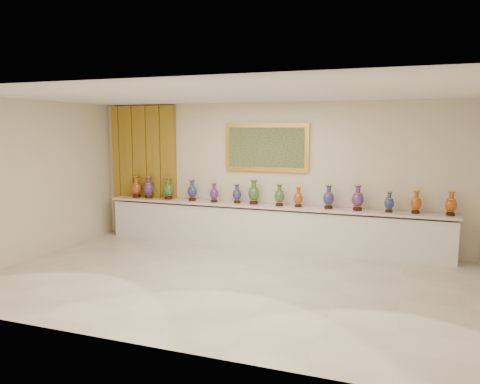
% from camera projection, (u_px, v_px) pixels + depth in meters
% --- Properties ---
extents(ground, '(8.00, 8.00, 0.00)m').
position_uv_depth(ground, '(228.00, 280.00, 7.66)').
color(ground, beige).
rests_on(ground, ground).
extents(room, '(8.00, 8.00, 8.00)m').
position_uv_depth(room, '(162.00, 167.00, 10.59)').
color(room, beige).
rests_on(room, ground).
extents(counter, '(7.28, 0.48, 0.90)m').
position_uv_depth(counter, '(268.00, 227.00, 9.71)').
color(counter, white).
rests_on(counter, ground).
extents(vase_0, '(0.28, 0.28, 0.50)m').
position_uv_depth(vase_0, '(136.00, 188.00, 10.66)').
color(vase_0, black).
rests_on(vase_0, counter).
extents(vase_1, '(0.29, 0.29, 0.49)m').
position_uv_depth(vase_1, '(149.00, 188.00, 10.57)').
color(vase_1, black).
rests_on(vase_1, counter).
extents(vase_2, '(0.26, 0.26, 0.49)m').
position_uv_depth(vase_2, '(168.00, 189.00, 10.39)').
color(vase_2, black).
rests_on(vase_2, counter).
extents(vase_3, '(0.22, 0.22, 0.46)m').
position_uv_depth(vase_3, '(192.00, 191.00, 10.20)').
color(vase_3, black).
rests_on(vase_3, counter).
extents(vase_4, '(0.25, 0.25, 0.41)m').
position_uv_depth(vase_4, '(214.00, 193.00, 10.00)').
color(vase_4, black).
rests_on(vase_4, counter).
extents(vase_5, '(0.21, 0.21, 0.41)m').
position_uv_depth(vase_5, '(237.00, 194.00, 9.87)').
color(vase_5, black).
rests_on(vase_5, counter).
extents(vase_6, '(0.28, 0.28, 0.51)m').
position_uv_depth(vase_6, '(254.00, 193.00, 9.73)').
color(vase_6, black).
rests_on(vase_6, counter).
extents(vase_7, '(0.23, 0.23, 0.45)m').
position_uv_depth(vase_7, '(280.00, 196.00, 9.49)').
color(vase_7, black).
rests_on(vase_7, counter).
extents(vase_8, '(0.20, 0.20, 0.40)m').
position_uv_depth(vase_8, '(298.00, 198.00, 9.38)').
color(vase_8, black).
rests_on(vase_8, counter).
extents(vase_9, '(0.27, 0.27, 0.47)m').
position_uv_depth(vase_9, '(329.00, 198.00, 9.18)').
color(vase_9, black).
rests_on(vase_9, counter).
extents(vase_10, '(0.28, 0.28, 0.50)m').
position_uv_depth(vase_10, '(358.00, 199.00, 8.97)').
color(vase_10, black).
rests_on(vase_10, counter).
extents(vase_11, '(0.24, 0.24, 0.39)m').
position_uv_depth(vase_11, '(389.00, 203.00, 8.79)').
color(vase_11, black).
rests_on(vase_11, counter).
extents(vase_12, '(0.21, 0.21, 0.43)m').
position_uv_depth(vase_12, '(416.00, 203.00, 8.68)').
color(vase_12, black).
rests_on(vase_12, counter).
extents(vase_13, '(0.25, 0.25, 0.44)m').
position_uv_depth(vase_13, '(451.00, 205.00, 8.46)').
color(vase_13, black).
rests_on(vase_13, counter).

